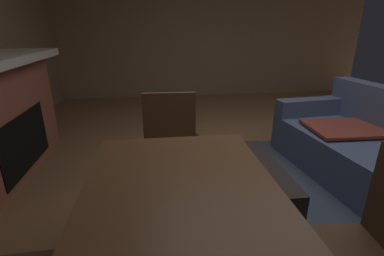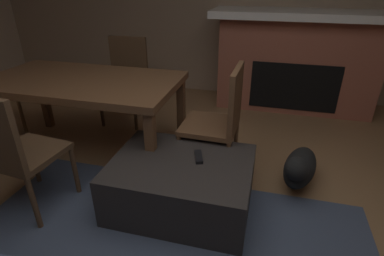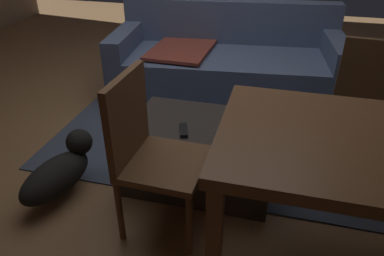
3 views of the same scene
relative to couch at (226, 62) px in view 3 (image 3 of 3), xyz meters
The scene contains 8 objects.
floor 0.97m from the couch, 100.30° to the right, with size 9.14×9.14×0.00m, color olive.
area_rug 0.83m from the couch, 83.40° to the right, with size 2.60×2.00×0.01m, color #3D475B.
couch is the anchor object (origin of this frame).
ottoman_coffee_table 1.48m from the couch, 86.55° to the right, with size 0.98×0.75×0.38m, color #2D2826.
tv_remote 1.55m from the couch, 90.58° to the right, with size 0.05×0.16×0.02m, color black.
dining_chair_west 1.99m from the couch, 92.80° to the right, with size 0.45×0.45×0.93m.
dining_chair_north 1.62m from the couch, 44.72° to the right, with size 0.48×0.48×0.93m.
small_dog 2.06m from the couch, 111.28° to the right, with size 0.35×0.61×0.33m.
Camera 3 is at (0.71, -2.59, 1.62)m, focal length 33.92 mm.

